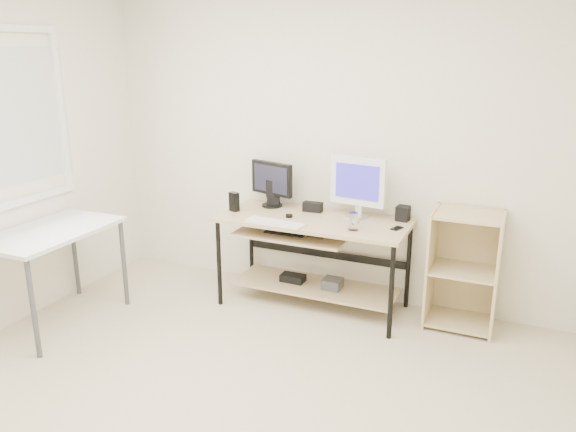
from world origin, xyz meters
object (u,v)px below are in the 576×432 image
Objects in this scene: white_imac at (358,183)px; audio_controller at (234,202)px; desk at (311,243)px; black_monitor at (272,181)px; shelf_unit at (464,268)px; side_table at (52,240)px.

audio_controller is (-0.98, -0.23, -0.20)m from white_imac.
black_monitor is (-0.43, 0.18, 0.43)m from desk.
white_imac reaches higher than shelf_unit.
shelf_unit is 2.19× the size of black_monitor.
black_monitor reaches higher than shelf_unit.
desk is at bearing 32.65° from side_table.
black_monitor is at bearing 156.94° from desk.
black_monitor is (1.23, 1.24, 0.30)m from side_table.
shelf_unit is 5.68× the size of audio_controller.
white_imac is at bearing 25.96° from desk.
white_imac is at bearing 15.04° from black_monitor.
audio_controller is (-1.83, -0.23, 0.38)m from shelf_unit.
shelf_unit is 1.88m from audio_controller.
side_table is at bearing -113.88° from audio_controller.
desk is 1.19m from shelf_unit.
black_monitor is at bearing -174.32° from white_imac.
desk is 1.50× the size of side_table.
side_table is 6.31× the size of audio_controller.
black_monitor is (-1.60, 0.02, 0.52)m from shelf_unit.
side_table is at bearing -140.96° from white_imac.
shelf_unit is 1.86× the size of white_imac.
shelf_unit is (2.83, 1.22, -0.22)m from side_table.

